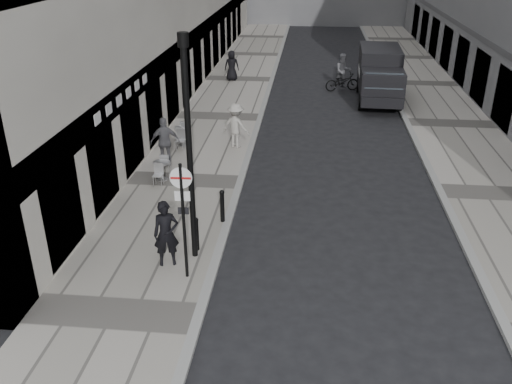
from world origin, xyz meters
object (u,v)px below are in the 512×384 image
walking_man (166,234)px  panel_van (380,72)px  sign_post (183,207)px  lamppost (189,142)px  cyclist (342,77)px

walking_man → panel_van: bearing=50.4°
sign_post → lamppost: bearing=87.2°
panel_van → sign_post: bearing=-108.2°
panel_van → cyclist: panel_van is taller
walking_man → panel_van: size_ratio=0.32×
walking_man → cyclist: bearing=57.4°
lamppost → cyclist: lamppost is taller
lamppost → cyclist: bearing=75.5°
sign_post → lamppost: (0.00, 1.01, 1.31)m
lamppost → cyclist: (4.76, 18.44, -2.62)m
walking_man → sign_post: size_ratio=0.58×
panel_van → walking_man: bearing=-110.6°
sign_post → panel_van: 18.89m
walking_man → lamppost: size_ratio=0.31×
lamppost → panel_van: (6.61, 16.68, -1.94)m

